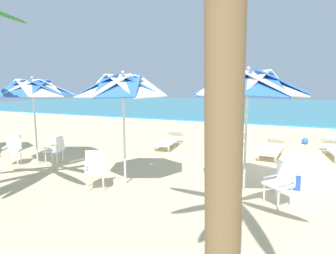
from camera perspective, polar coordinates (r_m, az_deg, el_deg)
ground_plane at (r=8.75m, az=24.73°, el=-7.91°), size 80.00×80.00×0.00m
sea at (r=35.69m, az=24.26°, el=3.89°), size 80.00×36.00×0.10m
surf_foam at (r=17.47m, az=24.41°, el=-0.10°), size 80.00×0.70×0.01m
beach_umbrella_0 at (r=5.98m, az=16.20°, el=8.37°), size 2.38×2.38×2.74m
plastic_chair_0 at (r=5.94m, az=22.27°, el=-10.27°), size 0.63×0.63×0.87m
beach_umbrella_1 at (r=6.50m, az=-9.26°, el=8.16°), size 2.22×2.22×2.70m
plastic_chair_1 at (r=6.65m, az=-14.88°, el=-7.97°), size 0.63×0.63×0.87m
beach_umbrella_2 at (r=9.06m, az=-26.17°, el=7.09°), size 2.40×2.40×2.63m
plastic_chair_2 at (r=9.55m, az=-29.43°, el=-3.85°), size 0.62×0.63×0.87m
plastic_chair_3 at (r=8.92m, az=-22.14°, el=-4.16°), size 0.57×0.55×0.87m
sun_lounger_1 at (r=10.03m, az=20.64°, el=-4.02°), size 0.83×2.20×0.62m
sun_lounger_2 at (r=10.56m, az=13.13°, el=-3.10°), size 0.80×2.19×0.62m
sun_lounger_3 at (r=10.78m, az=0.17°, el=-2.65°), size 0.86×2.20×0.62m
cooler_box at (r=7.10m, az=23.78°, el=-9.85°), size 0.50×0.34×0.40m
beach_ball at (r=12.63m, az=26.48°, el=-2.60°), size 0.27×0.27×0.27m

